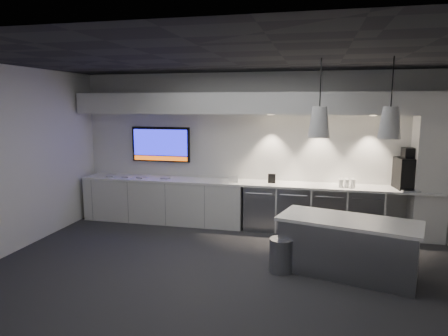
% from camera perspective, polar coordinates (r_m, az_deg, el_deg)
% --- Properties ---
extents(floor, '(7.00, 7.00, 0.00)m').
position_cam_1_polar(floor, '(5.95, -0.14, -14.58)').
color(floor, '#2A2A2C').
rests_on(floor, ground).
extents(ceiling, '(7.00, 7.00, 0.00)m').
position_cam_1_polar(ceiling, '(5.48, -0.16, 15.50)').
color(ceiling, black).
rests_on(ceiling, wall_back).
extents(wall_back, '(7.00, 0.00, 7.00)m').
position_cam_1_polar(wall_back, '(7.95, 3.96, 2.69)').
color(wall_back, silver).
rests_on(wall_back, floor).
extents(wall_front, '(7.00, 0.00, 7.00)m').
position_cam_1_polar(wall_front, '(3.19, -10.51, -7.32)').
color(wall_front, silver).
rests_on(wall_front, floor).
extents(wall_left, '(0.00, 7.00, 7.00)m').
position_cam_1_polar(wall_left, '(7.17, -28.54, 0.87)').
color(wall_left, silver).
rests_on(wall_left, floor).
extents(back_counter, '(6.80, 0.65, 0.04)m').
position_cam_1_polar(back_counter, '(7.73, 3.53, -2.15)').
color(back_counter, white).
rests_on(back_counter, left_base_cabinets).
extents(left_base_cabinets, '(3.30, 0.63, 0.86)m').
position_cam_1_polar(left_base_cabinets, '(8.29, -8.56, -4.64)').
color(left_base_cabinets, white).
rests_on(left_base_cabinets, floor).
extents(fridge_unit_a, '(0.60, 0.61, 0.85)m').
position_cam_1_polar(fridge_unit_a, '(7.80, 5.32, -5.50)').
color(fridge_unit_a, gray).
rests_on(fridge_unit_a, floor).
extents(fridge_unit_b, '(0.60, 0.61, 0.85)m').
position_cam_1_polar(fridge_unit_b, '(7.74, 9.97, -5.71)').
color(fridge_unit_b, gray).
rests_on(fridge_unit_b, floor).
extents(fridge_unit_c, '(0.60, 0.61, 0.85)m').
position_cam_1_polar(fridge_unit_c, '(7.74, 14.65, -5.88)').
color(fridge_unit_c, gray).
rests_on(fridge_unit_c, floor).
extents(fridge_unit_d, '(0.60, 0.61, 0.85)m').
position_cam_1_polar(fridge_unit_d, '(7.78, 19.32, -6.02)').
color(fridge_unit_d, gray).
rests_on(fridge_unit_d, floor).
extents(backsplash, '(4.60, 0.03, 1.30)m').
position_cam_1_polar(backsplash, '(7.83, 12.66, 2.75)').
color(backsplash, white).
rests_on(backsplash, wall_back).
extents(soffit, '(6.90, 0.60, 0.40)m').
position_cam_1_polar(soffit, '(7.60, 3.68, 9.19)').
color(soffit, white).
rests_on(soffit, wall_back).
extents(column, '(0.55, 0.55, 2.60)m').
position_cam_1_polar(column, '(7.83, 27.37, 0.10)').
color(column, white).
rests_on(column, floor).
extents(wall_tv, '(1.25, 0.07, 0.72)m').
position_cam_1_polar(wall_tv, '(8.40, -9.01, 3.36)').
color(wall_tv, black).
rests_on(wall_tv, wall_back).
extents(island, '(2.05, 1.28, 0.81)m').
position_cam_1_polar(island, '(5.99, 17.22, -10.67)').
color(island, gray).
rests_on(island, floor).
extents(bin, '(0.42, 0.42, 0.49)m').
position_cam_1_polar(bin, '(5.93, 8.18, -12.20)').
color(bin, gray).
rests_on(bin, floor).
extents(coffee_machine, '(0.47, 0.62, 0.73)m').
position_cam_1_polar(coffee_machine, '(7.77, 24.81, -0.53)').
color(coffee_machine, black).
rests_on(coffee_machine, back_counter).
extents(sign_black, '(0.14, 0.02, 0.18)m').
position_cam_1_polar(sign_black, '(7.63, 6.83, -1.51)').
color(sign_black, black).
rests_on(sign_black, back_counter).
extents(sign_white, '(0.18, 0.05, 0.14)m').
position_cam_1_polar(sign_white, '(7.64, 1.34, -1.57)').
color(sign_white, white).
rests_on(sign_white, back_counter).
extents(cup_cluster, '(0.28, 0.18, 0.15)m').
position_cam_1_polar(cup_cluster, '(7.55, 17.15, -2.07)').
color(cup_cluster, white).
rests_on(cup_cluster, back_counter).
extents(tray_a, '(0.17, 0.17, 0.02)m').
position_cam_1_polar(tray_a, '(8.59, -15.83, -1.11)').
color(tray_a, '#ABABAB').
rests_on(tray_a, back_counter).
extents(tray_b, '(0.18, 0.18, 0.02)m').
position_cam_1_polar(tray_b, '(8.43, -13.70, -1.22)').
color(tray_b, '#ABABAB').
rests_on(tray_b, back_counter).
extents(tray_c, '(0.20, 0.20, 0.02)m').
position_cam_1_polar(tray_c, '(8.27, -11.66, -1.34)').
color(tray_c, '#ABABAB').
rests_on(tray_c, back_counter).
extents(tray_d, '(0.16, 0.16, 0.02)m').
position_cam_1_polar(tray_d, '(8.12, -8.37, -1.44)').
color(tray_d, '#ABABAB').
rests_on(tray_d, back_counter).
extents(pendant_left, '(0.29, 0.29, 1.12)m').
position_cam_1_polar(pendant_left, '(5.63, 13.44, 6.45)').
color(pendant_left, white).
rests_on(pendant_left, ceiling).
extents(pendant_right, '(0.29, 0.29, 1.12)m').
position_cam_1_polar(pendant_right, '(5.71, 22.61, 6.03)').
color(pendant_right, white).
rests_on(pendant_right, ceiling).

